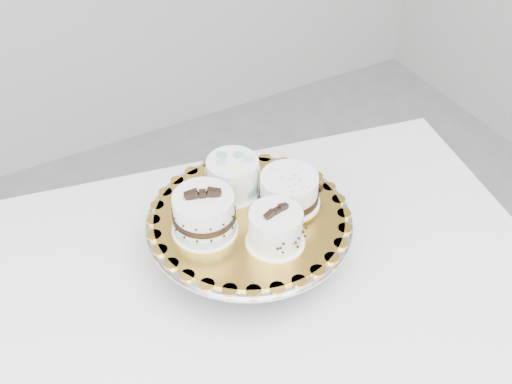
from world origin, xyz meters
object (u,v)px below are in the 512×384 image
cake_swirl (276,228)px  cake_ribbon (289,190)px  cake_board (249,217)px  cake_stand (249,231)px  table (253,307)px  cake_banded (204,215)px  cake_dots (233,176)px

cake_swirl → cake_ribbon: bearing=35.2°
cake_ribbon → cake_board: bearing=160.6°
cake_ribbon → cake_swirl: bearing=-151.9°
cake_stand → cake_ribbon: bearing=-1.1°
table → cake_banded: 0.25m
cake_banded → cake_board: bearing=14.9°
cake_banded → cake_ribbon: bearing=16.7°
cake_ribbon → cake_banded: bearing=158.8°
cake_stand → cake_dots: cake_dots is taller
cake_swirl → cake_ribbon: size_ratio=0.81×
cake_dots → cake_swirl: bearing=-104.9°
cake_stand → cake_swirl: bearing=-83.3°
cake_board → cake_swirl: size_ratio=3.20×
cake_board → table: bearing=-112.7°
cake_stand → cake_ribbon: 0.11m
cake_stand → cake_banded: size_ratio=2.77×
table → cake_ribbon: (0.11, 0.05, 0.22)m
cake_dots → cake_ribbon: size_ratio=0.89×
cake_dots → cake_banded: bearing=-158.4°
table → cake_banded: (-0.06, 0.06, 0.23)m
cake_stand → cake_banded: bearing=175.2°
cake_board → cake_banded: size_ratio=2.55×
cake_banded → table: bearing=-25.3°
cake_board → cake_swirl: cake_swirl is taller
cake_stand → cake_swirl: size_ratio=3.48×
table → cake_ribbon: size_ratio=9.24×
cake_stand → cake_board: 0.04m
cake_swirl → cake_banded: size_ratio=0.80×
cake_stand → cake_swirl: cake_swirl is taller
table → cake_stand: size_ratio=3.28×
cake_board → cake_dots: (0.01, 0.08, 0.04)m
table → cake_stand: bearing=78.2°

